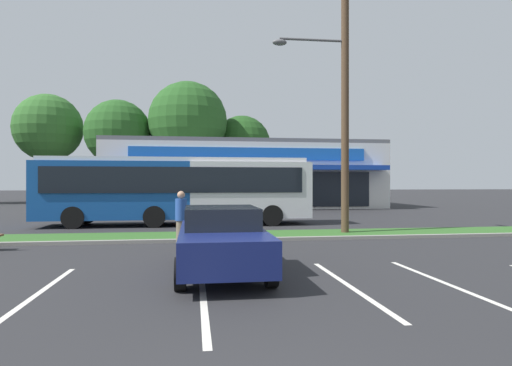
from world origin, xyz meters
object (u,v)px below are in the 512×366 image
(pedestrian_near_bench, at_px, (181,220))
(car_0, at_px, (193,203))
(car_2, at_px, (222,239))
(city_bus, at_px, (177,189))
(utility_pole, at_px, (342,91))

(pedestrian_near_bench, bearing_deg, car_0, 16.38)
(car_2, bearing_deg, city_bus, -172.99)
(car_0, xyz_separation_m, car_2, (0.66, -18.02, 0.03))
(car_2, bearing_deg, pedestrian_near_bench, -165.58)
(utility_pole, xyz_separation_m, pedestrian_near_bench, (-6.12, -2.54, -4.72))
(city_bus, bearing_deg, car_0, 83.39)
(utility_pole, bearing_deg, pedestrian_near_bench, -157.49)
(car_2, bearing_deg, car_0, -177.91)
(car_2, distance_m, pedestrian_near_bench, 4.08)
(utility_pole, relative_size, city_bus, 0.82)
(city_bus, bearing_deg, pedestrian_near_bench, -86.68)
(city_bus, bearing_deg, car_2, -82.75)
(car_0, relative_size, pedestrian_near_bench, 2.39)
(car_0, bearing_deg, city_bus, -96.85)
(utility_pole, xyz_separation_m, car_0, (-5.76, 11.53, -4.88))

